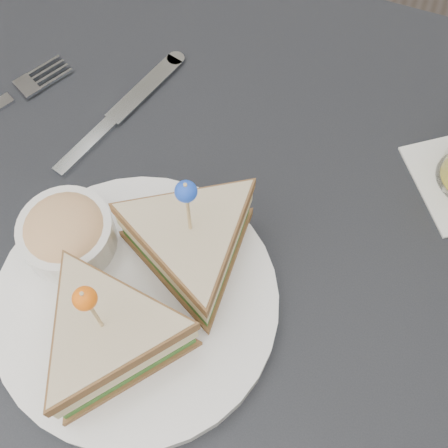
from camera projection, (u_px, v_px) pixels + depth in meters
The scene contains 4 objects.
ground_plane at pixel (218, 396), 1.21m from camera, with size 3.50×3.50×0.00m, color #3F3833.
table at pixel (212, 282), 0.61m from camera, with size 0.80×0.80×0.75m.
plate_meal at pixel (140, 286), 0.48m from camera, with size 0.34×0.34×0.15m.
cutlery_knife at pixel (117, 115), 0.61m from camera, with size 0.07×0.20×0.01m.
Camera 1 is at (0.09, -0.20, 1.24)m, focal length 45.00 mm.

